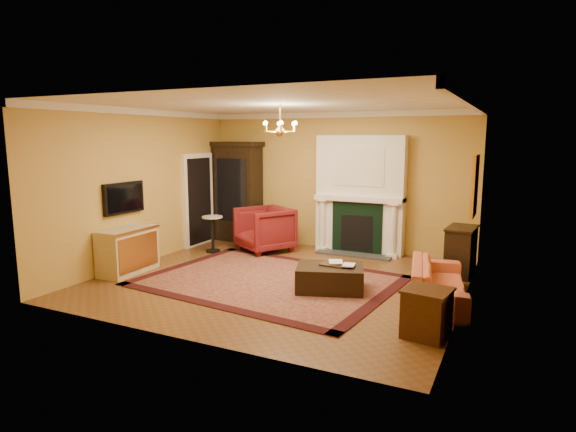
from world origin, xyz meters
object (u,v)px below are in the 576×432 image
Objects in this scene: china_cabinet at (237,194)px; commode at (128,250)px; end_table at (427,314)px; coral_sofa at (438,276)px; console_table at (461,252)px; pedestal_table at (213,231)px; wingback_armchair at (265,227)px; leather_ottoman at (330,278)px.

china_cabinet reaches higher than commode.
china_cabinet is 6.46m from end_table.
console_table is at bearing -15.58° from coral_sofa.
commode is at bearing -103.36° from pedestal_table.
wingback_armchair reaches higher than end_table.
leather_ottoman is at bearing 88.19° from coral_sofa.
leather_ottoman is (2.27, -1.96, -0.32)m from wingback_armchair.
pedestal_table is 5.02m from coral_sofa.
wingback_armchair is at bearing 58.98° from commode.
console_table reaches higher than leather_ottoman.
console_table is at bearing 5.10° from pedestal_table.
china_cabinet is 4.40m from leather_ottoman.
commode is 1.05× the size of leather_ottoman.
end_table is (4.97, -2.58, -0.16)m from pedestal_table.
wingback_armchair reaches higher than leather_ottoman.
commode is at bearing -151.80° from console_table.
leather_ottoman is (3.24, -1.39, -0.24)m from pedestal_table.
end_table is at bearing -7.73° from commode.
china_cabinet is 2.03× the size of commode.
commode is (-1.45, -2.58, -0.12)m from wingback_armchair.
coral_sofa is at bearing -13.10° from pedestal_table.
pedestal_table is 3.53m from leather_ottoman.
leather_ottoman is at bearing -23.21° from pedestal_table.
wingback_armchair is 0.96× the size of commode.
console_table is (4.06, -0.12, -0.10)m from wingback_armchair.
wingback_armchair is 1.00× the size of leather_ottoman.
leather_ottoman is (-1.65, -0.25, -0.18)m from coral_sofa.
leather_ottoman is (-1.74, 1.19, -0.08)m from end_table.
wingback_armchair reaches higher than coral_sofa.
china_cabinet is 5.29m from console_table.
end_table reaches higher than leather_ottoman.
china_cabinet is 2.87× the size of pedestal_table.
wingback_armchair is 3.01m from leather_ottoman.
china_cabinet is at bearing 179.34° from wingback_armchair.
wingback_armchair is 1.81× the size of end_table.
china_cabinet is 5.63m from coral_sofa.
end_table is at bearing -53.36° from leather_ottoman.
wingback_armchair is 4.28m from coral_sofa.
coral_sofa is 2.34× the size of console_table.
coral_sofa is at bearing -10.25° from leather_ottoman.
wingback_armchair is 2.96m from commode.
pedestal_table is 0.74× the size of leather_ottoman.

